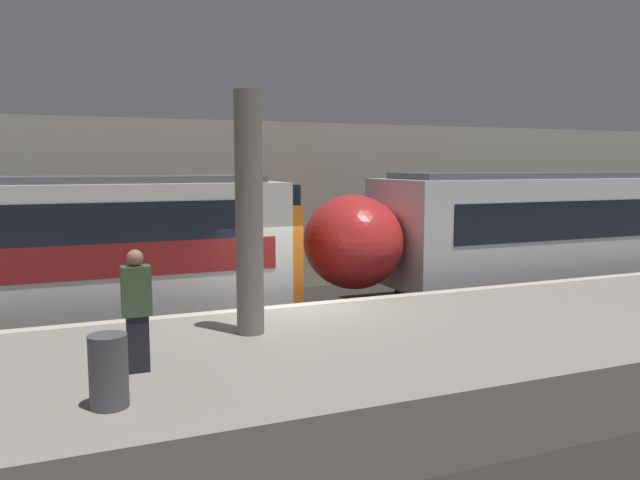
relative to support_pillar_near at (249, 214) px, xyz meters
name	(u,v)px	position (x,y,z in m)	size (l,w,h in m)	color
ground_plane	(292,354)	(1.36, 1.76, -3.01)	(120.00, 120.00, 0.00)	#282623
platform	(348,370)	(1.36, -0.92, -2.49)	(40.00, 5.36, 1.04)	gray
station_rear_barrier	(216,208)	(1.36, 8.24, -0.46)	(50.00, 0.15, 5.08)	#B2AD9E
support_pillar_near	(249,214)	(0.00, 0.00, 0.00)	(0.45, 0.45, 3.95)	slate
person_waiting	(137,308)	(-1.93, -1.28, -1.10)	(0.38, 0.24, 1.66)	black
trash_bin	(109,371)	(-2.39, -2.44, -1.55)	(0.44, 0.44, 0.85)	#4C4C51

